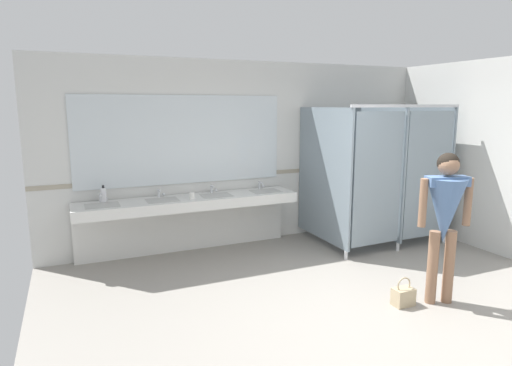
{
  "coord_description": "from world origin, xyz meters",
  "views": [
    {
      "loc": [
        -2.62,
        -3.17,
        2.09
      ],
      "look_at": [
        -0.54,
        1.61,
        1.14
      ],
      "focal_mm": 30.35,
      "sensor_mm": 36.0,
      "label": 1
    }
  ],
  "objects_px": {
    "handbag": "(403,296)",
    "paper_cup": "(192,196)",
    "soap_dispenser": "(104,195)",
    "person_standing": "(445,210)"
  },
  "relations": [
    {
      "from": "soap_dispenser",
      "to": "handbag",
      "type": "bearing_deg",
      "value": -43.33
    },
    {
      "from": "soap_dispenser",
      "to": "paper_cup",
      "type": "bearing_deg",
      "value": -13.16
    },
    {
      "from": "handbag",
      "to": "soap_dispenser",
      "type": "height_order",
      "value": "soap_dispenser"
    },
    {
      "from": "person_standing",
      "to": "soap_dispenser",
      "type": "distance_m",
      "value": 4.14
    },
    {
      "from": "person_standing",
      "to": "soap_dispenser",
      "type": "xyz_separation_m",
      "value": [
        -3.15,
        2.69,
        -0.09
      ]
    },
    {
      "from": "person_standing",
      "to": "soap_dispenser",
      "type": "bearing_deg",
      "value": 139.54
    },
    {
      "from": "soap_dispenser",
      "to": "paper_cup",
      "type": "xyz_separation_m",
      "value": [
        1.12,
        -0.26,
        -0.06
      ]
    },
    {
      "from": "handbag",
      "to": "paper_cup",
      "type": "xyz_separation_m",
      "value": [
        -1.63,
        2.33,
        0.77
      ]
    },
    {
      "from": "person_standing",
      "to": "handbag",
      "type": "distance_m",
      "value": 1.0
    },
    {
      "from": "handbag",
      "to": "paper_cup",
      "type": "height_order",
      "value": "paper_cup"
    }
  ]
}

